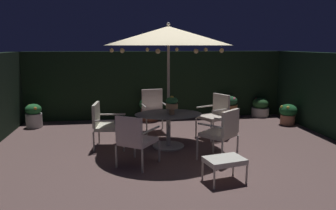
% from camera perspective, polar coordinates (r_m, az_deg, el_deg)
% --- Properties ---
extents(ground_plane, '(8.04, 6.91, 0.02)m').
position_cam_1_polar(ground_plane, '(6.69, 1.16, -8.23)').
color(ground_plane, brown).
extents(hedge_backdrop_rear, '(8.04, 0.30, 1.94)m').
position_cam_1_polar(hedge_backdrop_rear, '(9.69, -2.03, 3.51)').
color(hedge_backdrop_rear, black).
rests_on(hedge_backdrop_rear, ground_plane).
extents(patio_dining_table, '(1.41, 1.06, 0.72)m').
position_cam_1_polar(patio_dining_table, '(6.90, 0.07, -3.00)').
color(patio_dining_table, beige).
rests_on(patio_dining_table, ground_plane).
extents(patio_umbrella, '(2.56, 2.56, 2.57)m').
position_cam_1_polar(patio_umbrella, '(6.72, 0.08, 11.88)').
color(patio_umbrella, beige).
rests_on(patio_umbrella, ground_plane).
extents(centerpiece_planter, '(0.25, 0.25, 0.39)m').
position_cam_1_polar(centerpiece_planter, '(6.69, 0.67, 0.27)').
color(centerpiece_planter, tan).
rests_on(centerpiece_planter, patio_dining_table).
extents(patio_chair_north, '(0.70, 0.71, 0.94)m').
position_cam_1_polar(patio_chair_north, '(6.98, -10.82, -2.98)').
color(patio_chair_north, beige).
rests_on(patio_chair_north, ground_plane).
extents(patio_chair_northeast, '(0.82, 0.83, 0.93)m').
position_cam_1_polar(patio_chair_northeast, '(5.79, -5.77, -5.65)').
color(patio_chair_northeast, beige).
rests_on(patio_chair_northeast, ground_plane).
extents(patio_chair_east, '(0.81, 0.80, 0.98)m').
position_cam_1_polar(patio_chair_east, '(6.15, 9.42, -4.35)').
color(patio_chair_east, silver).
rests_on(patio_chair_east, ground_plane).
extents(patio_chair_southeast, '(0.74, 0.75, 1.00)m').
position_cam_1_polar(patio_chair_southeast, '(7.67, 8.31, -1.31)').
color(patio_chair_southeast, beige).
rests_on(patio_chair_southeast, ground_plane).
extents(patio_chair_south, '(0.66, 0.70, 1.04)m').
position_cam_1_polar(patio_chair_south, '(8.15, -2.48, -0.56)').
color(patio_chair_south, silver).
rests_on(patio_chair_south, ground_plane).
extents(ottoman_footrest, '(0.67, 0.54, 0.39)m').
position_cam_1_polar(ottoman_footrest, '(5.27, 9.78, -9.57)').
color(ottoman_footrest, beige).
rests_on(ottoman_footrest, ground_plane).
extents(potted_plant_front_corner, '(0.52, 0.52, 0.57)m').
position_cam_1_polar(potted_plant_front_corner, '(10.28, 15.71, -0.40)').
color(potted_plant_front_corner, beige).
rests_on(potted_plant_front_corner, ground_plane).
extents(potted_plant_left_far, '(0.41, 0.41, 0.62)m').
position_cam_1_polar(potted_plant_left_far, '(9.27, -22.24, -1.67)').
color(potted_plant_left_far, silver).
rests_on(potted_plant_left_far, ground_plane).
extents(potted_plant_right_near, '(0.42, 0.42, 0.67)m').
position_cam_1_polar(potted_plant_right_near, '(9.74, 10.68, -0.37)').
color(potted_plant_right_near, '#A26C3F').
rests_on(potted_plant_right_near, ground_plane).
extents(potted_plant_left_near, '(0.59, 0.59, 0.69)m').
position_cam_1_polar(potted_plant_left_near, '(9.37, -3.23, -0.42)').
color(potted_plant_left_near, '#A76045').
rests_on(potted_plant_left_near, ground_plane).
extents(potted_plant_right_far, '(0.47, 0.47, 0.56)m').
position_cam_1_polar(potted_plant_right_far, '(9.44, 20.07, -1.37)').
color(potted_plant_right_far, '#AB6E51').
rests_on(potted_plant_right_far, ground_plane).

